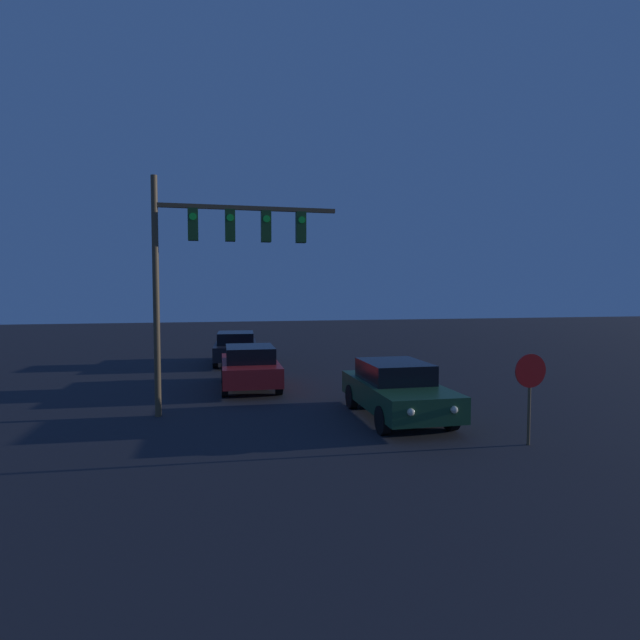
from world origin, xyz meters
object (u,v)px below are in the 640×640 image
(car_mid, at_px, (250,366))
(car_near, at_px, (396,389))
(car_far, at_px, (236,347))
(traffic_signal_mast, at_px, (214,250))
(stop_sign, at_px, (530,381))

(car_mid, bearing_deg, car_near, -53.58)
(car_mid, relative_size, car_far, 0.99)
(car_near, xyz_separation_m, car_mid, (-3.66, 5.20, 0.00))
(car_far, bearing_deg, car_near, -67.84)
(traffic_signal_mast, relative_size, stop_sign, 3.19)
(stop_sign, bearing_deg, car_far, 112.09)
(traffic_signal_mast, bearing_deg, stop_sign, -33.49)
(car_far, height_order, stop_sign, stop_sign)
(car_mid, height_order, traffic_signal_mast, traffic_signal_mast)
(car_near, height_order, car_mid, same)
(car_far, bearing_deg, stop_sign, -64.08)
(car_near, xyz_separation_m, stop_sign, (2.07, -2.99, 0.67))
(car_near, height_order, traffic_signal_mast, traffic_signal_mast)
(car_mid, xyz_separation_m, stop_sign, (5.73, -8.18, 0.67))
(car_near, distance_m, stop_sign, 3.70)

